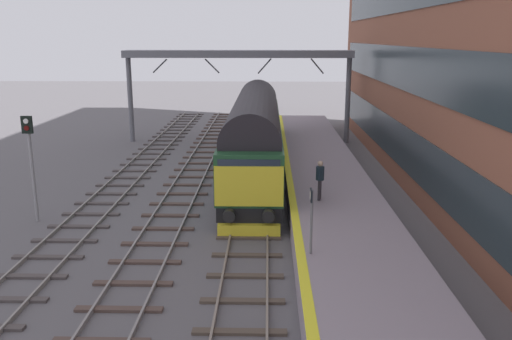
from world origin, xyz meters
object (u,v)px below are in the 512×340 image
(diesel_locomotive, at_px, (255,132))
(waiting_passenger, at_px, (320,177))
(platform_number_sign, at_px, (311,212))
(signal_post_near, at_px, (31,157))

(diesel_locomotive, height_order, waiting_passenger, diesel_locomotive)
(platform_number_sign, relative_size, waiting_passenger, 1.26)
(diesel_locomotive, bearing_deg, signal_post_near, -139.42)
(waiting_passenger, bearing_deg, diesel_locomotive, 33.44)
(diesel_locomotive, xyz_separation_m, waiting_passenger, (2.86, -7.57, -0.49))
(platform_number_sign, bearing_deg, waiting_passenger, 81.83)
(signal_post_near, bearing_deg, diesel_locomotive, 40.58)
(signal_post_near, relative_size, platform_number_sign, 2.16)
(signal_post_near, distance_m, platform_number_sign, 12.34)
(diesel_locomotive, relative_size, platform_number_sign, 9.11)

